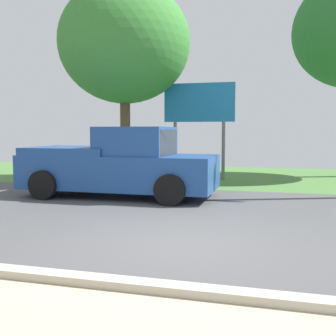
{
  "coord_description": "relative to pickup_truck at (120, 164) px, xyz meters",
  "views": [
    {
      "loc": [
        1.5,
        -6.27,
        1.79
      ],
      "look_at": [
        -0.48,
        1.0,
        1.1
      ],
      "focal_mm": 44.2,
      "sensor_mm": 36.0,
      "label": 1
    }
  ],
  "objects": [
    {
      "name": "pickup_truck",
      "position": [
        0.0,
        0.0,
        0.0
      ],
      "size": [
        5.2,
        2.28,
        1.88
      ],
      "rotation": [
        0.0,
        0.0,
        -0.03
      ],
      "color": "#1E478C",
      "rests_on": "ground_plane"
    },
    {
      "name": "ground_plane",
      "position": [
        2.68,
        -1.19,
        -0.92
      ],
      "size": [
        40.0,
        22.0,
        0.2
      ],
      "color": "#4C4C4F"
    },
    {
      "name": "tree_center_back",
      "position": [
        -1.22,
        3.57,
        3.97
      ],
      "size": [
        4.64,
        4.64,
        6.96
      ],
      "color": "brown",
      "rests_on": "ground_plane"
    },
    {
      "name": "roadside_billboard",
      "position": [
        1.29,
        4.53,
        1.68
      ],
      "size": [
        2.6,
        0.12,
        3.5
      ],
      "color": "slate",
      "rests_on": "ground_plane"
    }
  ]
}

